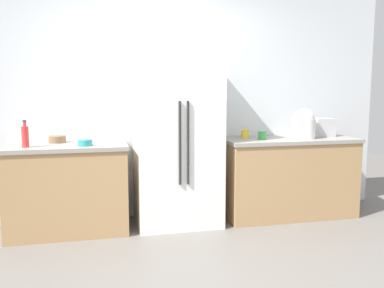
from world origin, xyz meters
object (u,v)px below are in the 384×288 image
at_px(cup_a, 262,135).
at_px(cup_b, 245,134).
at_px(rice_cooker, 304,124).
at_px(bottle_a, 25,136).
at_px(bowl_b, 85,143).
at_px(bowl_a, 57,139).
at_px(toaster, 323,127).
at_px(refrigerator, 177,139).

height_order(cup_a, cup_b, cup_b).
height_order(rice_cooker, bottle_a, rice_cooker).
bearing_deg(rice_cooker, bowl_b, -178.17).
xyz_separation_m(cup_b, bowl_a, (-1.99, 0.08, -0.01)).
distance_m(toaster, bowl_a, 2.94).
bearing_deg(cup_a, bottle_a, -178.50).
distance_m(rice_cooker, cup_b, 0.65).
xyz_separation_m(cup_a, bowl_b, (-1.86, -0.08, -0.02)).
relative_size(toaster, cup_b, 2.39).
distance_m(cup_a, cup_b, 0.21).
height_order(refrigerator, toaster, refrigerator).
relative_size(refrigerator, cup_a, 19.11).
distance_m(refrigerator, bowl_a, 1.22).
relative_size(toaster, rice_cooker, 0.70).
distance_m(bottle_a, bowl_b, 0.54).
distance_m(refrigerator, cup_a, 0.93).
bearing_deg(refrigerator, bottle_a, -175.03).
bearing_deg(refrigerator, cup_a, -3.99).
relative_size(bowl_a, bowl_b, 1.22).
bearing_deg(cup_a, refrigerator, 176.01).
bearing_deg(cup_a, cup_b, 132.54).
xyz_separation_m(cup_a, bowl_a, (-2.14, 0.23, -0.01)).
bearing_deg(bottle_a, rice_cooker, 1.21).
distance_m(rice_cooker, bowl_b, 2.35).
relative_size(refrigerator, bowl_a, 10.52).
height_order(cup_b, bowl_b, cup_b).
bearing_deg(bottle_a, bowl_b, -1.50).
distance_m(bottle_a, bowl_a, 0.40).
distance_m(toaster, rice_cooker, 0.34).
relative_size(rice_cooker, cup_a, 3.51).
relative_size(bottle_a, bowl_b, 1.81).
relative_size(rice_cooker, bottle_a, 1.31).
relative_size(toaster, bowl_a, 1.35).
distance_m(cup_a, bowl_a, 2.15).
bearing_deg(rice_cooker, refrigerator, 177.31).
xyz_separation_m(refrigerator, bottle_a, (-1.47, -0.13, 0.08)).
height_order(refrigerator, bowl_a, refrigerator).
height_order(toaster, cup_a, toaster).
xyz_separation_m(bowl_a, bowl_b, (0.28, -0.31, -0.01)).
distance_m(refrigerator, rice_cooker, 1.42).
bearing_deg(toaster, cup_a, -171.89).
bearing_deg(toaster, bottle_a, -176.83).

